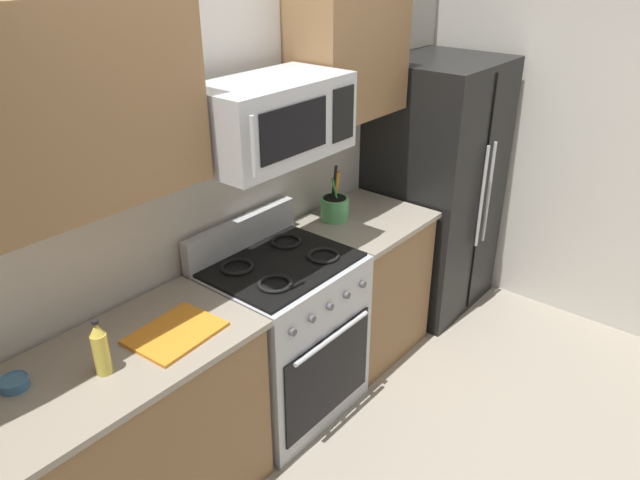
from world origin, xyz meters
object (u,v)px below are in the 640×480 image
(range_oven, at_px, (283,335))
(prep_bowl, at_px, (14,383))
(microwave, at_px, (271,119))
(refrigerator, at_px, (434,188))
(bottle_oil, at_px, (100,349))
(utensil_crock, at_px, (335,207))
(cutting_board, at_px, (176,333))

(range_oven, height_order, prep_bowl, range_oven)
(prep_bowl, bearing_deg, microwave, -4.43)
(microwave, height_order, prep_bowl, microwave)
(refrigerator, distance_m, prep_bowl, 2.85)
(bottle_oil, bearing_deg, utensil_crock, 6.51)
(cutting_board, xyz_separation_m, prep_bowl, (-0.59, 0.19, 0.01))
(prep_bowl, bearing_deg, range_oven, -5.60)
(prep_bowl, bearing_deg, refrigerator, -2.93)
(refrigerator, bearing_deg, utensil_crock, 170.39)
(refrigerator, xyz_separation_m, microwave, (-1.53, 0.04, 0.80))
(refrigerator, relative_size, bottle_oil, 7.24)
(range_oven, bearing_deg, bottle_oil, -177.10)
(utensil_crock, bearing_deg, bottle_oil, -173.49)
(bottle_oil, relative_size, prep_bowl, 2.20)
(cutting_board, relative_size, bottle_oil, 1.53)
(utensil_crock, bearing_deg, range_oven, -167.50)
(cutting_board, bearing_deg, utensil_crock, 8.64)
(refrigerator, height_order, utensil_crock, refrigerator)
(range_oven, distance_m, utensil_crock, 0.81)
(utensil_crock, distance_m, prep_bowl, 1.93)
(cutting_board, xyz_separation_m, bottle_oil, (-0.33, 0.01, 0.10))
(refrigerator, distance_m, microwave, 1.73)
(microwave, relative_size, cutting_board, 2.10)
(microwave, height_order, bottle_oil, microwave)
(refrigerator, distance_m, bottle_oil, 2.59)
(range_oven, xyz_separation_m, cutting_board, (-0.72, -0.07, 0.44))
(cutting_board, distance_m, bottle_oil, 0.34)
(cutting_board, height_order, bottle_oil, bottle_oil)
(bottle_oil, bearing_deg, range_oven, 2.90)
(range_oven, distance_m, prep_bowl, 1.39)
(microwave, bearing_deg, utensil_crock, 10.09)
(refrigerator, relative_size, utensil_crock, 5.32)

